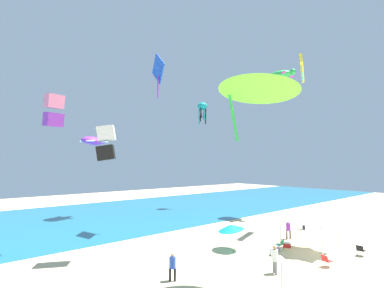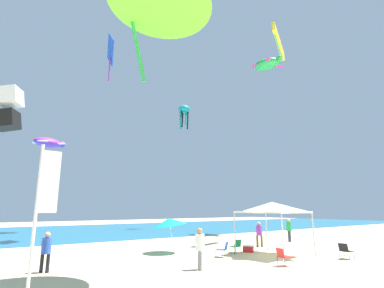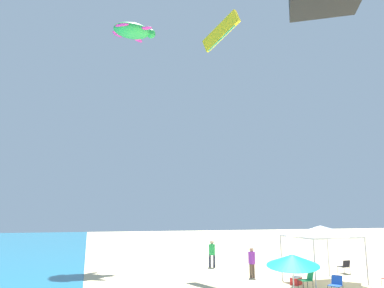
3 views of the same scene
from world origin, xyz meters
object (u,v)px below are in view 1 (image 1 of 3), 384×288
at_px(canopy_tent, 308,218).
at_px(kite_turtle_purple, 93,141).
at_px(cooler_box, 287,245).
at_px(person_beachcomber, 172,264).
at_px(folding_chair_facing_ocean, 326,260).
at_px(kite_box_pink, 54,111).
at_px(kite_parafoil_yellow, 302,69).
at_px(person_far_stroller, 288,228).
at_px(folding_chair_right_of_tent, 280,244).
at_px(person_near_umbrella, 275,257).
at_px(person_kite_handler, 304,220).
at_px(kite_box_white, 106,143).
at_px(folding_chair_near_cooler, 276,249).
at_px(beach_umbrella, 231,227).
at_px(kite_octopus_teal, 202,107).
at_px(kite_diamond_blue, 158,70).
at_px(kite_turtle_green, 281,75).
at_px(kite_delta_lime, 259,84).
at_px(folding_chair_left_of_tent, 361,250).

height_order(canopy_tent, kite_turtle_purple, kite_turtle_purple).
bearing_deg(cooler_box, person_beachcomber, 176.14).
height_order(folding_chair_facing_ocean, kite_box_pink, kite_box_pink).
bearing_deg(kite_turtle_purple, cooler_box, -91.36).
bearing_deg(kite_parafoil_yellow, canopy_tent, -177.05).
bearing_deg(person_far_stroller, folding_chair_right_of_tent, -104.29).
height_order(folding_chair_right_of_tent, person_near_umbrella, person_near_umbrella).
relative_size(person_far_stroller, person_near_umbrella, 0.96).
distance_m(folding_chair_facing_ocean, person_kite_handler, 11.09).
distance_m(person_beachcomber, kite_turtle_purple, 24.78).
relative_size(person_beachcomber, kite_box_white, 0.61).
bearing_deg(folding_chair_near_cooler, beach_umbrella, -97.80).
xyz_separation_m(folding_chair_near_cooler, kite_octopus_teal, (11.36, 20.81, 15.90)).
height_order(beach_umbrella, person_far_stroller, beach_umbrella).
bearing_deg(kite_diamond_blue, kite_octopus_teal, 122.82).
xyz_separation_m(beach_umbrella, kite_box_white, (-8.88, 4.27, 6.70)).
bearing_deg(kite_octopus_teal, person_near_umbrella, -144.40).
relative_size(folding_chair_near_cooler, cooler_box, 1.10).
bearing_deg(kite_octopus_teal, folding_chair_right_of_tent, -137.99).
relative_size(canopy_tent, person_beachcomber, 2.13).
bearing_deg(cooler_box, beach_umbrella, 148.44).
height_order(cooler_box, kite_box_pink, kite_box_pink).
xyz_separation_m(person_kite_handler, kite_box_white, (-20.08, 4.55, 7.44)).
xyz_separation_m(folding_chair_facing_ocean, kite_octopus_teal, (10.81, 24.38, 15.90)).
distance_m(canopy_tent, person_far_stroller, 4.21).
distance_m(canopy_tent, kite_box_pink, 22.40).
height_order(folding_chair_facing_ocean, kite_turtle_green, kite_turtle_green).
distance_m(folding_chair_facing_ocean, person_near_umbrella, 4.03).
xyz_separation_m(folding_chair_near_cooler, folding_chair_right_of_tent, (1.48, 0.56, 0.00)).
xyz_separation_m(kite_turtle_purple, kite_turtle_green, (20.04, -15.89, 9.23)).
height_order(kite_turtle_purple, kite_octopus_teal, kite_octopus_teal).
bearing_deg(folding_chair_right_of_tent, person_near_umbrella, 31.35).
bearing_deg(kite_diamond_blue, kite_delta_lime, -9.93).
relative_size(person_beachcomber, person_far_stroller, 0.97).
height_order(folding_chair_right_of_tent, person_far_stroller, person_far_stroller).
bearing_deg(person_near_umbrella, folding_chair_left_of_tent, 106.55).
height_order(folding_chair_facing_ocean, cooler_box, folding_chair_facing_ocean).
bearing_deg(kite_turtle_purple, beach_umbrella, -99.73).
xyz_separation_m(folding_chair_right_of_tent, kite_octopus_teal, (9.88, 20.25, 15.90)).
bearing_deg(folding_chair_near_cooler, kite_parafoil_yellow, 158.45).
bearing_deg(canopy_tent, kite_turtle_green, 38.45).
relative_size(cooler_box, kite_diamond_blue, 0.15).
bearing_deg(kite_delta_lime, person_near_umbrella, 106.76).
bearing_deg(kite_turtle_purple, kite_diamond_blue, -97.28).
relative_size(kite_parafoil_yellow, kite_turtle_green, 0.89).
xyz_separation_m(person_beachcomber, kite_delta_lime, (2.70, -4.46, 10.49)).
relative_size(kite_octopus_teal, kite_turtle_green, 0.92).
bearing_deg(canopy_tent, kite_delta_lime, -167.81).
distance_m(folding_chair_facing_ocean, kite_box_white, 17.50).
bearing_deg(kite_diamond_blue, beach_umbrella, 8.97).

